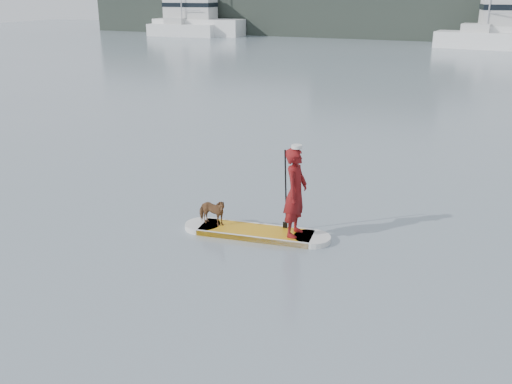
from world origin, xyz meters
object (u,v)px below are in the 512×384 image
at_px(dog, 212,212).
at_px(sailboat_d, 484,38).
at_px(paddler, 296,192).
at_px(sailboat_a, 182,29).
at_px(paddleboard, 256,232).
at_px(motor_yacht_b, 195,18).

distance_m(dog, sailboat_d, 45.86).
bearing_deg(paddler, sailboat_a, 32.23).
distance_m(paddleboard, paddler, 1.34).
height_order(paddler, sailboat_a, sailboat_a).
bearing_deg(motor_yacht_b, paddler, -63.54).
xyz_separation_m(sailboat_d, motor_yacht_b, (-31.16, 3.19, 0.98)).
distance_m(paddler, sailboat_a, 55.93).
distance_m(paddleboard, motor_yacht_b, 56.70).
height_order(paddler, dog, paddler).
bearing_deg(paddler, motor_yacht_b, 30.61).
bearing_deg(motor_yacht_b, dog, -65.30).
height_order(sailboat_d, motor_yacht_b, sailboat_d).
height_order(dog, sailboat_a, sailboat_a).
relative_size(sailboat_a, motor_yacht_b, 1.08).
bearing_deg(sailboat_d, motor_yacht_b, 179.52).
relative_size(paddleboard, sailboat_d, 0.26).
height_order(sailboat_a, motor_yacht_b, sailboat_a).
bearing_deg(dog, paddleboard, -78.64).
bearing_deg(sailboat_d, paddler, -86.52).
relative_size(dog, motor_yacht_b, 0.07).
bearing_deg(sailboat_d, paddleboard, -87.59).
height_order(paddler, motor_yacht_b, motor_yacht_b).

